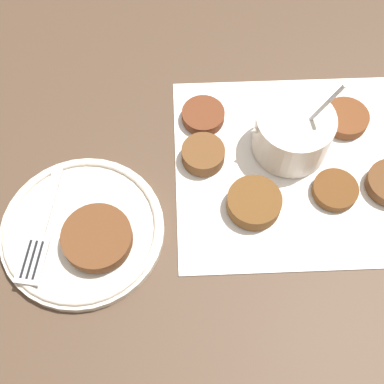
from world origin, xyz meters
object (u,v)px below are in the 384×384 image
(sauce_bowl, at_px, (292,134))
(fork, at_px, (39,236))
(fritter_on_plate, at_px, (97,238))
(serving_plate, at_px, (82,230))

(sauce_bowl, height_order, fork, sauce_bowl)
(fork, bearing_deg, fritter_on_plate, 163.53)
(serving_plate, bearing_deg, fork, 1.88)
(sauce_bowl, distance_m, fork, 0.34)
(sauce_bowl, distance_m, fritter_on_plate, 0.28)
(sauce_bowl, bearing_deg, serving_plate, 12.59)
(sauce_bowl, xyz_separation_m, serving_plate, (0.29, 0.06, -0.02))
(serving_plate, bearing_deg, fritter_on_plate, 129.29)
(fritter_on_plate, xyz_separation_m, fork, (0.07, -0.02, -0.01))
(fritter_on_plate, relative_size, fork, 0.55)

